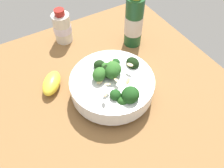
% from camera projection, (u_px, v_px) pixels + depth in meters
% --- Properties ---
extents(ground_plane, '(0.68, 0.68, 0.05)m').
position_uv_depth(ground_plane, '(107.00, 96.00, 0.65)').
color(ground_plane, brown).
extents(bowl_of_broccoli, '(0.21, 0.21, 0.10)m').
position_uv_depth(bowl_of_broccoli, '(112.00, 83.00, 0.59)').
color(bowl_of_broccoli, white).
rests_on(bowl_of_broccoli, ground_plane).
extents(lemon_wedge, '(0.09, 0.09, 0.04)m').
position_uv_depth(lemon_wedge, '(52.00, 83.00, 0.62)').
color(lemon_wedge, yellow).
rests_on(lemon_wedge, ground_plane).
extents(bottle_tall, '(0.06, 0.06, 0.18)m').
position_uv_depth(bottle_tall, '(134.00, 22.00, 0.69)').
color(bottle_tall, '#194723').
rests_on(bottle_tall, ground_plane).
extents(bottle_short, '(0.06, 0.06, 0.11)m').
position_uv_depth(bottle_short, '(62.00, 27.00, 0.72)').
color(bottle_short, beige).
rests_on(bottle_short, ground_plane).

